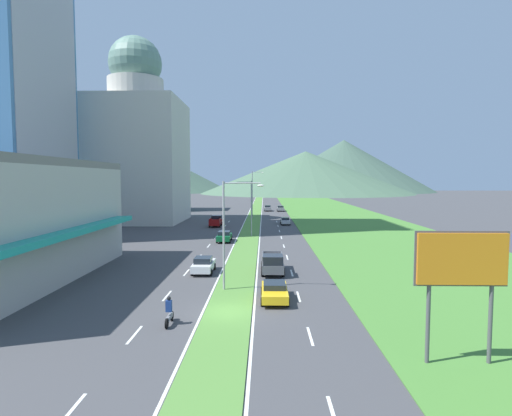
{
  "coord_description": "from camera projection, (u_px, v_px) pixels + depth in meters",
  "views": [
    {
      "loc": [
        2.44,
        -27.15,
        9.05
      ],
      "look_at": [
        0.99,
        44.65,
        3.96
      ],
      "focal_mm": 28.71,
      "sensor_mm": 36.0,
      "label": 1
    }
  ],
  "objects": [
    {
      "name": "lane_dash_right_7",
      "position": [
        281.0,
        238.0,
        63.23
      ],
      "size": [
        0.16,
        2.8,
        0.01
      ],
      "primitive_type": "cube",
      "color": "silver",
      "rests_on": "ground_plane"
    },
    {
      "name": "lane_dash_left_10",
      "position": [
        229.0,
        222.0,
        87.23
      ],
      "size": [
        0.16,
        2.8,
        0.01
      ],
      "primitive_type": "cube",
      "color": "silver",
      "rests_on": "ground_plane"
    },
    {
      "name": "lane_dash_left_8",
      "position": [
        221.0,
        231.0,
        71.36
      ],
      "size": [
        0.16,
        2.8,
        0.01
      ],
      "primitive_type": "cube",
      "color": "silver",
      "rests_on": "ground_plane"
    },
    {
      "name": "lane_dash_right_10",
      "position": [
        277.0,
        222.0,
        87.02
      ],
      "size": [
        0.16,
        2.8,
        0.01
      ],
      "primitive_type": "cube",
      "color": "silver",
      "rests_on": "ground_plane"
    },
    {
      "name": "car_5",
      "position": [
        281.0,
        208.0,
        115.21
      ],
      "size": [
        2.01,
        4.35,
        1.55
      ],
      "rotation": [
        0.0,
        0.0,
        -1.57
      ],
      "color": "slate",
      "rests_on": "ground_plane"
    },
    {
      "name": "lane_dash_left_5",
      "position": [
        199.0,
        257.0,
        47.57
      ],
      "size": [
        0.16,
        2.8,
        0.01
      ],
      "primitive_type": "cube",
      "color": "silver",
      "rests_on": "ground_plane"
    },
    {
      "name": "lane_dash_right_5",
      "position": [
        287.0,
        257.0,
        47.37
      ],
      "size": [
        0.16,
        2.8,
        0.01
      ],
      "primitive_type": "cube",
      "color": "silver",
      "rests_on": "ground_plane"
    },
    {
      "name": "lane_dash_right_9",
      "position": [
        278.0,
        226.0,
        79.09
      ],
      "size": [
        0.16,
        2.8,
        0.01
      ],
      "primitive_type": "cube",
      "color": "silver",
      "rests_on": "ground_plane"
    },
    {
      "name": "lane_dash_right_3",
      "position": [
        299.0,
        297.0,
        31.51
      ],
      "size": [
        0.16,
        2.8,
        0.01
      ],
      "primitive_type": "cube",
      "color": "silver",
      "rests_on": "ground_plane"
    },
    {
      "name": "lane_dash_left_6",
      "position": [
        209.0,
        246.0,
        55.5
      ],
      "size": [
        0.16,
        2.8,
        0.01
      ],
      "primitive_type": "cube",
      "color": "silver",
      "rests_on": "ground_plane"
    },
    {
      "name": "edge_line_median_left",
      "position": [
        245.0,
        221.0,
        87.64
      ],
      "size": [
        0.16,
        240.0,
        0.01
      ],
      "primitive_type": "cube",
      "color": "silver",
      "rests_on": "ground_plane"
    },
    {
      "name": "lane_dash_right_4",
      "position": [
        292.0,
        273.0,
        39.44
      ],
      "size": [
        0.16,
        2.8,
        0.01
      ],
      "primitive_type": "cube",
      "color": "silver",
      "rests_on": "ground_plane"
    },
    {
      "name": "pickup_truck_0",
      "position": [
        273.0,
        263.0,
        39.21
      ],
      "size": [
        2.18,
        5.4,
        2.0
      ],
      "rotation": [
        0.0,
        0.0,
        -1.57
      ],
      "color": "#515459",
      "rests_on": "ground_plane"
    },
    {
      "name": "lane_dash_left_7",
      "position": [
        216.0,
        237.0,
        63.43
      ],
      "size": [
        0.16,
        2.8,
        0.01
      ],
      "primitive_type": "cube",
      "color": "silver",
      "rests_on": "ground_plane"
    },
    {
      "name": "car_4",
      "position": [
        203.0,
        265.0,
        39.57
      ],
      "size": [
        2.0,
        4.31,
        1.54
      ],
      "rotation": [
        0.0,
        0.0,
        1.57
      ],
      "color": "silver",
      "rests_on": "ground_plane"
    },
    {
      "name": "pickup_truck_1",
      "position": [
        216.0,
        221.0,
        78.46
      ],
      "size": [
        2.18,
        5.4,
        2.0
      ],
      "rotation": [
        0.0,
        0.0,
        1.57
      ],
      "color": "maroon",
      "rests_on": "ground_plane"
    },
    {
      "name": "lane_dash_right_1",
      "position": [
        333.0,
        416.0,
        15.65
      ],
      "size": [
        0.16,
        2.8,
        0.01
      ],
      "primitive_type": "cube",
      "color": "silver",
      "rests_on": "ground_plane"
    },
    {
      "name": "street_lamp_near",
      "position": [
        229.0,
        227.0,
        32.98
      ],
      "size": [
        3.36,
        0.41,
        8.88
      ],
      "color": "#99999E",
      "rests_on": "ground_plane"
    },
    {
      "name": "car_3",
      "position": [
        224.0,
        236.0,
        59.18
      ],
      "size": [
        2.04,
        4.67,
        1.54
      ],
      "rotation": [
        0.0,
        0.0,
        1.57
      ],
      "color": "#0C5128",
      "rests_on": "ground_plane"
    },
    {
      "name": "car_1",
      "position": [
        268.0,
        208.0,
        115.97
      ],
      "size": [
        1.99,
        4.46,
        1.63
      ],
      "rotation": [
        0.0,
        0.0,
        -1.57
      ],
      "color": "slate",
      "rests_on": "ground_plane"
    },
    {
      "name": "hill_far_left",
      "position": [
        118.0,
        162.0,
        303.2
      ],
      "size": [
        166.23,
        166.23,
        42.89
      ],
      "primitive_type": "cone",
      "color": "#3D5647",
      "rests_on": "ground_plane"
    },
    {
      "name": "grass_verge_right",
      "position": [
        349.0,
        221.0,
        87.19
      ],
      "size": [
        24.0,
        240.0,
        0.06
      ],
      "primitive_type": "cube",
      "color": "#477F33",
      "rests_on": "ground_plane"
    },
    {
      "name": "street_lamp_mid",
      "position": [
        250.0,
        205.0,
        64.23
      ],
      "size": [
        2.65,
        0.35,
        8.75
      ],
      "color": "#99999E",
      "rests_on": "ground_plane"
    },
    {
      "name": "car_0",
      "position": [
        274.0,
        291.0,
        30.51
      ],
      "size": [
        2.04,
        4.5,
        1.33
      ],
      "rotation": [
        0.0,
        0.0,
        -1.57
      ],
      "color": "yellow",
      "rests_on": "ground_plane"
    },
    {
      "name": "lane_dash_left_2",
      "position": [
        135.0,
        335.0,
        23.78
      ],
      "size": [
        0.16,
        2.8,
        0.01
      ],
      "primitive_type": "cube",
      "color": "silver",
      "rests_on": "ground_plane"
    },
    {
      "name": "lane_dash_right_2",
      "position": [
        310.0,
        336.0,
        23.58
      ],
      "size": [
        0.16,
        2.8,
        0.01
      ],
      "primitive_type": "cube",
      "color": "silver",
      "rests_on": "ground_plane"
    },
    {
      "name": "grass_median",
      "position": [
        253.0,
        221.0,
        87.6
      ],
      "size": [
        3.2,
        240.0,
        0.06
      ],
      "primitive_type": "cube",
      "color": "#518438",
      "rests_on": "ground_plane"
    },
    {
      "name": "street_lamp_far",
      "position": [
        253.0,
        192.0,
        95.34
      ],
      "size": [
        2.78,
        0.34,
        10.86
      ],
      "color": "#99999E",
      "rests_on": "ground_plane"
    },
    {
      "name": "domed_building",
      "position": [
        137.0,
        147.0,
        86.61
      ],
      "size": [
        19.1,
        19.1,
        38.7
      ],
      "color": "beige",
      "rests_on": "ground_plane"
    },
    {
      "name": "motorcycle_rider",
      "position": [
        169.0,
        313.0,
        25.4
      ],
      "size": [
        0.36,
        2.0,
        1.8
      ],
      "rotation": [
        0.0,
        0.0,
        1.57
      ],
      "color": "black",
      "rests_on": "ground_plane"
    },
    {
      "name": "edge_line_median_right",
      "position": [
        261.0,
        221.0,
        87.57
      ],
      "size": [
        0.16,
        240.0,
        0.01
      ],
      "primitive_type": "cube",
      "color": "silver",
      "rests_on": "ground_plane"
    },
    {
      "name": "lane_dash_left_9",
      "position": [
        225.0,
        226.0,
        79.3
      ],
      "size": [
        0.16,
        2.8,
        0.01
      ],
      "primitive_type": "cube",
      "color": "silver",
      "rests_on": "ground_plane"
    },
    {
      "name": "lane_dash_right_6",
      "position": [
        284.0,
        246.0,
        55.3
      ],
      "size": [
        0.16,
        2.8,
        0.01
      ],
      "primitive_type": "cube",
      "color": "silver",
      "rests_on": "ground_plane"
    },
    {
      "name": "lane_dash_left_3",
      "position": [
        167.0,
        296.0,
        31.71
      ],
      "size": [
        0.16,
        2.8,
        0.01
      ],
      "primitive_type": "cube",
      "color": "silver",
      "rests_on": "ground_plane"
    },
    {
      "name": "hill_far_center",
      "position": [
        306.0,
        172.0,
        258.75
      ],
      "size": [
        132.81,
        132.81,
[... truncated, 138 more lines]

